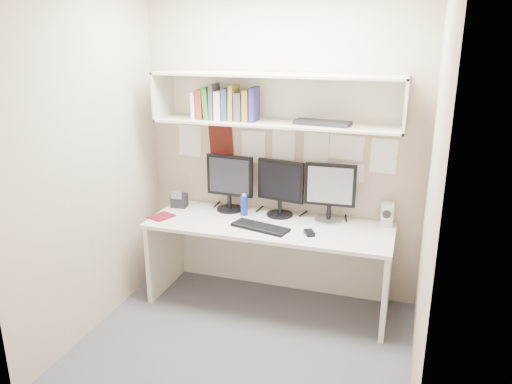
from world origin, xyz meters
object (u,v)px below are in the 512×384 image
(desk, at_px, (269,264))
(maroon_notebook, at_px, (162,216))
(monitor_right, at_px, (330,190))
(speaker, at_px, (387,214))
(keyboard, at_px, (260,227))
(monitor_center, at_px, (280,186))
(monitor_left, at_px, (230,181))
(desk_phone, at_px, (179,200))

(desk, bearing_deg, maroon_notebook, -171.41)
(monitor_right, relative_size, speaker, 2.52)
(keyboard, bearing_deg, maroon_notebook, -165.46)
(desk, bearing_deg, keyboard, -105.49)
(monitor_center, bearing_deg, maroon_notebook, -149.33)
(desk, xyz_separation_m, maroon_notebook, (-0.91, -0.14, 0.37))
(keyboard, height_order, maroon_notebook, keyboard)
(monitor_left, height_order, keyboard, monitor_left)
(monitor_right, xyz_separation_m, keyboard, (-0.49, -0.35, -0.25))
(speaker, relative_size, maroon_notebook, 0.99)
(speaker, bearing_deg, desk_phone, 179.77)
(keyboard, bearing_deg, speaker, 35.31)
(monitor_right, distance_m, maroon_notebook, 1.43)
(monitor_center, distance_m, maroon_notebook, 1.04)
(monitor_left, xyz_separation_m, maroon_notebook, (-0.49, -0.36, -0.26))
(speaker, bearing_deg, monitor_left, 177.82)
(monitor_center, height_order, monitor_right, monitor_right)
(desk, distance_m, monitor_left, 0.79)
(monitor_right, bearing_deg, desk, -156.13)
(desk, height_order, monitor_center, monitor_center)
(desk, relative_size, desk_phone, 12.64)
(desk, xyz_separation_m, desk_phone, (-0.88, 0.15, 0.43))
(desk, relative_size, monitor_center, 4.15)
(keyboard, bearing_deg, desk, 88.53)
(speaker, height_order, desk_phone, speaker)
(desk_phone, bearing_deg, desk, -15.00)
(maroon_notebook, bearing_deg, monitor_left, 57.91)
(desk, height_order, monitor_right, monitor_right)
(monitor_center, relative_size, speaker, 2.49)
(monitor_left, distance_m, monitor_center, 0.46)
(speaker, bearing_deg, monitor_right, 179.59)
(monitor_center, height_order, desk_phone, monitor_center)
(maroon_notebook, bearing_deg, monitor_right, 36.33)
(monitor_left, bearing_deg, desk, -23.92)
(speaker, xyz_separation_m, maroon_notebook, (-1.83, -0.38, -0.09))
(monitor_left, height_order, monitor_right, monitor_left)
(speaker, bearing_deg, keyboard, -161.83)
(maroon_notebook, height_order, desk_phone, desk_phone)
(monitor_right, bearing_deg, desk_phone, -179.07)
(desk, relative_size, maroon_notebook, 10.22)
(monitor_center, bearing_deg, desk, -88.37)
(monitor_center, distance_m, keyboard, 0.43)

